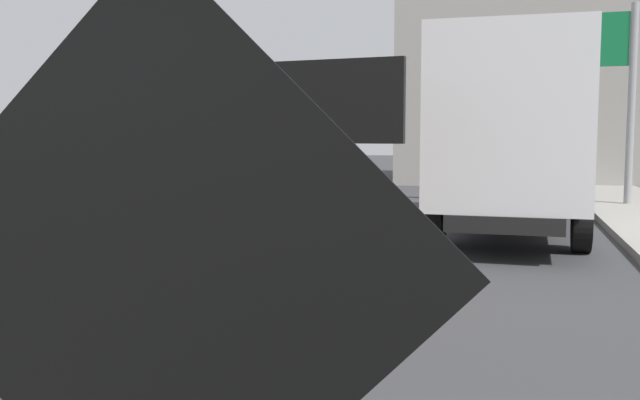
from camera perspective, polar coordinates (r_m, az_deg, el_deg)
lane_center_stripe at (r=5.67m, az=-6.99°, el=-13.71°), size 0.14×36.00×0.01m
roadwork_sign at (r=1.84m, az=-12.76°, el=-6.98°), size 1.63×0.20×2.33m
arrow_board_trailer at (r=8.11m, az=1.35°, el=-4.35°), size 1.60×1.94×2.70m
box_truck at (r=13.62m, az=15.41°, el=5.28°), size 2.70×7.88×3.47m
pickup_car at (r=7.78m, az=-19.97°, el=-3.48°), size 2.15×4.62×1.38m
highway_guide_sign at (r=18.72m, az=21.79°, el=9.86°), size 2.79×0.22×5.00m
far_building_block at (r=28.35m, az=21.31°, el=10.28°), size 13.80×6.58×8.85m
traffic_cone_mid_lane at (r=6.42m, az=-1.93°, el=-8.64°), size 0.36×0.36×0.61m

